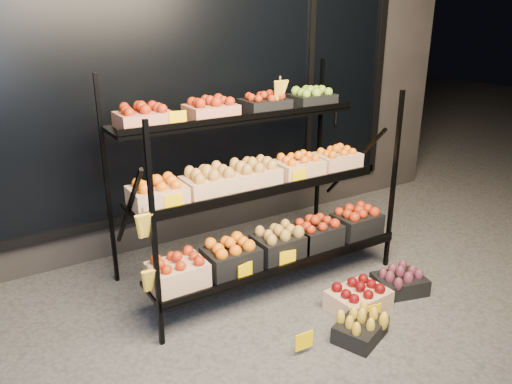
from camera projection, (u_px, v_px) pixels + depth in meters
ground at (303, 310)px, 3.66m from camera, size 24.00×24.00×0.00m
building at (157, 44)px, 5.13m from camera, size 6.00×2.08×3.50m
display_rack at (258, 187)px, 3.86m from camera, size 2.18×1.02×1.66m
tag_floor_a at (304, 346)px, 3.17m from camera, size 0.13×0.01×0.12m
tag_floor_b at (372, 318)px, 3.47m from camera, size 0.13×0.01×0.12m
floor_crate_midleft at (361, 326)px, 3.33m from camera, size 0.42×0.37×0.19m
floor_crate_midright at (359, 297)px, 3.65m from camera, size 0.44×0.34×0.21m
floor_crate_right at (400, 281)px, 3.88m from camera, size 0.44×0.37×0.19m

